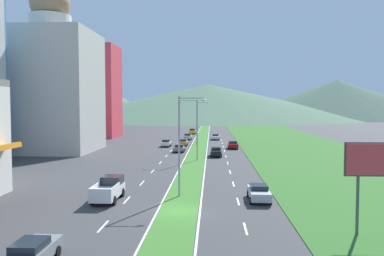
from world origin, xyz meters
TOP-DOWN VIEW (x-y plane):
  - ground_plane at (0.00, 0.00)m, footprint 600.00×600.00m
  - grass_median at (0.00, 60.00)m, footprint 3.20×240.00m
  - grass_verge_right at (20.60, 60.00)m, footprint 24.00×240.00m
  - lane_dash_left_2 at (-5.10, -4.23)m, footprint 0.16×2.80m
  - lane_dash_left_3 at (-5.10, 3.65)m, footprint 0.16×2.80m
  - lane_dash_left_4 at (-5.10, 11.53)m, footprint 0.16×2.80m
  - lane_dash_left_5 at (-5.10, 19.42)m, footprint 0.16×2.80m
  - lane_dash_left_6 at (-5.10, 27.30)m, footprint 0.16×2.80m
  - lane_dash_left_7 at (-5.10, 35.18)m, footprint 0.16×2.80m
  - lane_dash_left_8 at (-5.10, 43.07)m, footprint 0.16×2.80m
  - lane_dash_left_9 at (-5.10, 50.95)m, footprint 0.16×2.80m
  - lane_dash_left_10 at (-5.10, 58.83)m, footprint 0.16×2.80m
  - lane_dash_left_11 at (-5.10, 66.72)m, footprint 0.16×2.80m
  - lane_dash_right_2 at (5.10, -4.23)m, footprint 0.16×2.80m
  - lane_dash_right_3 at (5.10, 3.65)m, footprint 0.16×2.80m
  - lane_dash_right_4 at (5.10, 11.53)m, footprint 0.16×2.80m
  - lane_dash_right_5 at (5.10, 19.42)m, footprint 0.16×2.80m
  - lane_dash_right_6 at (5.10, 27.30)m, footprint 0.16×2.80m
  - lane_dash_right_7 at (5.10, 35.18)m, footprint 0.16×2.80m
  - lane_dash_right_8 at (5.10, 43.07)m, footprint 0.16×2.80m
  - lane_dash_right_9 at (5.10, 50.95)m, footprint 0.16×2.80m
  - lane_dash_right_10 at (5.10, 58.83)m, footprint 0.16×2.80m
  - lane_dash_right_11 at (5.10, 66.72)m, footprint 0.16×2.80m
  - edge_line_median_left at (-1.75, 60.00)m, footprint 0.16×240.00m
  - edge_line_median_right at (1.75, 60.00)m, footprint 0.16×240.00m
  - domed_building at (-27.55, 41.38)m, footprint 16.16×16.16m
  - midrise_colored at (-29.19, 74.13)m, footprint 12.44×12.44m
  - hill_far_left at (-117.56, 299.63)m, footprint 138.76×138.76m
  - hill_far_center at (0.05, 234.94)m, footprint 205.99×205.99m
  - hill_far_right at (87.80, 243.60)m, footprint 145.43×145.43m
  - street_lamp_near at (-0.12, 5.25)m, footprint 2.68×0.28m
  - street_lamp_mid at (0.08, 29.96)m, footprint 2.90×0.28m
  - street_lamp_far at (-0.36, 54.65)m, footprint 2.87×0.39m
  - car_0 at (-3.53, 52.99)m, footprint 1.89×4.73m
  - car_1 at (-3.37, 67.35)m, footprint 1.96×4.42m
  - car_2 at (3.42, 35.21)m, footprint 1.92×4.52m
  - car_3 at (-6.91, 50.50)m, footprint 1.88×4.17m
  - car_4 at (6.94, 47.35)m, footprint 1.97×4.32m
  - car_5 at (3.62, 67.86)m, footprint 1.99×4.65m
  - car_6 at (-3.20, 87.42)m, footprint 1.98×4.39m
  - car_7 at (-7.00, -11.46)m, footprint 1.90×4.59m
  - car_8 at (-3.38, 41.20)m, footprint 1.95×4.02m
  - car_9 at (7.02, 4.09)m, footprint 1.93×4.31m
  - pickup_truck_0 at (-6.77, 3.70)m, footprint 2.18×5.40m

SIDE VIEW (x-z plane):
  - ground_plane at x=0.00m, z-range 0.00..0.00m
  - lane_dash_left_2 at x=-5.10m, z-range 0.00..0.01m
  - lane_dash_left_3 at x=-5.10m, z-range 0.00..0.01m
  - lane_dash_left_4 at x=-5.10m, z-range 0.00..0.01m
  - lane_dash_left_5 at x=-5.10m, z-range 0.00..0.01m
  - lane_dash_left_6 at x=-5.10m, z-range 0.00..0.01m
  - lane_dash_left_7 at x=-5.10m, z-range 0.00..0.01m
  - lane_dash_left_8 at x=-5.10m, z-range 0.00..0.01m
  - lane_dash_left_9 at x=-5.10m, z-range 0.00..0.01m
  - lane_dash_left_10 at x=-5.10m, z-range 0.00..0.01m
  - lane_dash_left_11 at x=-5.10m, z-range 0.00..0.01m
  - lane_dash_right_2 at x=5.10m, z-range 0.00..0.01m
  - lane_dash_right_3 at x=5.10m, z-range 0.00..0.01m
  - lane_dash_right_4 at x=5.10m, z-range 0.00..0.01m
  - lane_dash_right_5 at x=5.10m, z-range 0.00..0.01m
  - lane_dash_right_6 at x=5.10m, z-range 0.00..0.01m
  - lane_dash_right_7 at x=5.10m, z-range 0.00..0.01m
  - lane_dash_right_8 at x=5.10m, z-range 0.00..0.01m
  - lane_dash_right_9 at x=5.10m, z-range 0.00..0.01m
  - lane_dash_right_10 at x=5.10m, z-range 0.00..0.01m
  - lane_dash_right_11 at x=5.10m, z-range 0.00..0.01m
  - edge_line_median_left at x=-1.75m, z-range 0.00..0.01m
  - edge_line_median_right at x=1.75m, z-range 0.00..0.01m
  - grass_median at x=0.00m, z-range 0.00..0.06m
  - grass_verge_right at x=20.60m, z-range 0.00..0.06m
  - car_8 at x=-3.38m, z-range 0.03..1.40m
  - car_5 at x=3.62m, z-range 0.03..1.44m
  - car_0 at x=-3.53m, z-range 0.03..1.44m
  - car_9 at x=7.02m, z-range 0.03..1.47m
  - car_3 at x=-6.91m, z-range 0.02..1.50m
  - car_7 at x=-7.00m, z-range 0.03..1.50m
  - car_4 at x=6.94m, z-range 0.02..1.56m
  - car_1 at x=-3.37m, z-range 0.02..1.58m
  - car_2 at x=3.42m, z-range 0.01..1.61m
  - car_6 at x=-3.20m, z-range 0.00..1.64m
  - pickup_truck_0 at x=-6.77m, z-range -0.02..1.98m
  - street_lamp_far at x=-0.36m, z-range 0.69..10.12m
  - street_lamp_near at x=-0.12m, z-range 0.67..10.22m
  - street_lamp_mid at x=0.08m, z-range 0.70..10.28m
  - hill_far_center at x=0.05m, z-range 0.00..22.64m
  - midrise_colored at x=-29.19m, z-range 0.00..24.67m
  - domed_building at x=-27.55m, z-range -3.05..28.26m
  - hill_far_right at x=87.80m, z-range 0.00..26.00m
  - hill_far_left at x=-117.56m, z-range 0.00..40.57m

